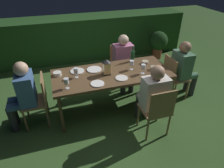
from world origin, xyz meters
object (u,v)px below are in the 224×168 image
Objects in this scene: person_in_blue at (23,93)px; chair_side_right_b at (120,63)px; plate_a at (77,71)px; bowl_olives at (145,62)px; dining_table at (112,76)px; wine_glass_b at (66,82)px; chair_side_left_b at (157,109)px; person_in_pink at (124,60)px; bowl_bread at (57,74)px; potted_plant_by_hedge at (158,42)px; person_in_cream at (152,94)px; wine_glass_a at (76,71)px; plate_c at (122,78)px; bowl_salad at (154,68)px; lantern_centerpiece at (107,66)px; wine_glass_c at (132,63)px; plate_b at (94,69)px; chair_head_far at (174,75)px; plate_d at (97,84)px; wine_glass_d at (143,67)px; chair_head_near at (38,99)px; green_bottle_on_table at (133,56)px; person_in_green at (184,67)px.

chair_side_right_b is (1.89, 0.82, -0.15)m from person_in_blue.
bowl_olives is at bearing -3.16° from plate_a.
dining_table is 11.81× the size of wine_glass_b.
person_in_pink is (-0.00, 1.44, 0.15)m from chair_side_left_b.
wine_glass_b is (-1.23, -1.07, 0.38)m from chair_side_right_b.
person_in_blue is 0.75m from wine_glass_b.
potted_plant_by_hedge is (2.76, 1.57, -0.32)m from bowl_bread.
wine_glass_a is (-1.04, 0.65, 0.23)m from person_in_cream.
wine_glass_b is at bearing -20.98° from person_in_blue.
person_in_cream is 1.51× the size of potted_plant_by_hedge.
plate_c is 0.64m from bowl_salad.
lantern_centerpiece reaches higher than wine_glass_c.
chair_side_right_b is at bearing 41.35° from plate_b.
bowl_olives is at bearing 5.70° from wine_glass_a.
chair_head_far is 5.15× the size of wine_glass_c.
plate_d is at bearing -2.56° from wine_glass_b.
plate_c is (0.19, -0.22, -0.14)m from lantern_centerpiece.
plate_a is at bearing 153.02° from lantern_centerpiece.
wine_glass_b is at bearing -166.64° from wine_glass_c.
chair_side_left_b reaches higher than plate_c.
person_in_cream is 0.82m from bowl_olives.
wine_glass_d is at bearing -15.85° from lantern_centerpiece.
plate_b and plate_c have the same top height.
lantern_centerpiece is at bearing -0.46° from person_in_blue.
lantern_centerpiece is 1.03× the size of plate_b.
wine_glass_a reaches higher than chair_head_near.
person_in_pink reaches higher than plate_a.
lantern_centerpiece is 1.25× the size of plate_d.
plate_c is at bearing -67.94° from dining_table.
chair_side_right_b is 0.89m from wine_glass_c.
wine_glass_d is at bearing -92.01° from green_bottle_on_table.
person_in_cream is 1.32m from plate_a.
green_bottle_on_table reaches higher than chair_side_left_b.
person_in_cream is (0.45, -0.62, -0.06)m from dining_table.
person_in_green and person_in_cream have the same top height.
chair_side_right_b is 1.07m from wine_glass_d.
bowl_bread reaches higher than potted_plant_by_hedge.
bowl_bread is (-1.34, -0.43, 0.15)m from person_in_pink.
wine_glass_a is (-0.50, 0.04, -0.03)m from lantern_centerpiece.
plate_a is 0.31× the size of potted_plant_by_hedge.
person_in_blue is (-2.69, 0.00, 0.15)m from chair_head_far.
person_in_cream is 1.00× the size of person_in_pink.
chair_head_far is at bearing 0.00° from chair_head_near.
person_in_pink is at bearing 92.59° from wine_glass_d.
bowl_salad is at bearing -171.40° from person_in_green.
chair_side_left_b is (0.45, -0.82, -0.21)m from dining_table.
wine_glass_c and wine_glass_d have the same top height.
chair_side_right_b is (0.00, 1.44, -0.15)m from person_in_cream.
person_in_pink is at bearing 110.53° from bowl_salad.
chair_side_right_b is (0.00, 1.64, 0.00)m from chair_side_left_b.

